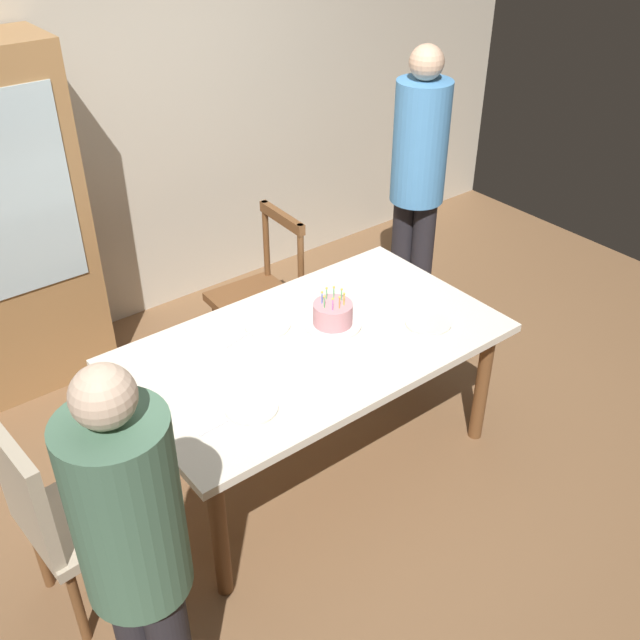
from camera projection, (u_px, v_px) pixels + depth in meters
The scene contains 13 objects.
ground at pixel (312, 456), 3.83m from camera, with size 6.40×6.40×0.00m, color brown.
back_wall at pixel (118, 117), 4.32m from camera, with size 6.40×0.10×2.60m, color beige.
dining_table at pixel (312, 355), 3.47m from camera, with size 1.76×1.02×0.72m.
birthday_cake at pixel (333, 315), 3.51m from camera, with size 0.28×0.28×0.19m.
plate_near_celebrant at pixel (252, 408), 3.02m from camera, with size 0.22×0.22×0.01m, color silver.
plate_far_side at pixel (268, 325), 3.53m from camera, with size 0.22×0.22×0.01m, color silver.
plate_near_guest at pixel (428, 323), 3.54m from camera, with size 0.22×0.22×0.01m, color silver.
fork_near_celebrant at pixel (218, 425), 2.94m from camera, with size 0.18×0.02×0.01m, color silver.
fork_far_side at pixel (240, 338), 3.44m from camera, with size 0.18×0.02×0.01m, color silver.
chair_spindle_back at pixel (259, 298), 4.25m from camera, with size 0.46×0.46×0.95m.
chair_upholstered at pixel (62, 511), 2.82m from camera, with size 0.47×0.47×0.95m.
person_celebrant at pixel (136, 552), 2.21m from camera, with size 0.32×0.32×1.59m.
person_guest at pixel (418, 175), 4.36m from camera, with size 0.32×0.32×1.75m.
Camera 1 is at (-1.70, -2.23, 2.70)m, focal length 41.60 mm.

